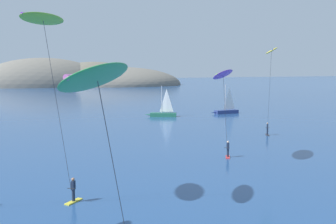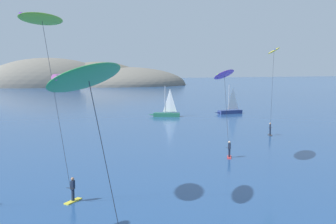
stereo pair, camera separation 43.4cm
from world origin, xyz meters
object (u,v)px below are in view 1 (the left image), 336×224
Objects in this scene: kitesurfer_lime at (47,40)px; sailboat_near at (225,110)px; sailboat_far at (162,113)px; kitesurfer_green at (102,99)px; kitesurfer_yellow at (271,57)px; kitesurfer_purple at (224,80)px.

sailboat_near is at bearing 50.07° from kitesurfer_lime.
sailboat_far is 64.72m from kitesurfer_green.
sailboat_far is 0.50× the size of kitesurfer_yellow.
sailboat_far is 0.64× the size of kitesurfer_purple.
kitesurfer_yellow is (28.14, 30.58, 2.08)m from kitesurfer_green.
kitesurfer_green is 0.77× the size of kitesurfer_lime.
kitesurfer_lime is (-38.33, -45.79, 10.17)m from sailboat_near.
sailboat_near and sailboat_far have the same top height.
sailboat_far is (-13.31, 0.09, 0.00)m from sailboat_near.
sailboat_near is at bearing 70.58° from kitesurfer_yellow.
kitesurfer_green reaches higher than kitesurfer_purple.
kitesurfer_green is at bearing -89.47° from kitesurfer_lime.
kitesurfer_purple is at bearing -144.23° from kitesurfer_yellow.
kitesurfer_purple is 0.73× the size of kitesurfer_lime.
sailboat_near is 70.83m from kitesurfer_green.
kitesurfer_purple is (-21.18, -36.57, 7.30)m from sailboat_near.
sailboat_near is 42.89m from kitesurfer_purple.
sailboat_near is 31.82m from kitesurfer_yellow.
sailboat_far is at bearing 61.39° from kitesurfer_lime.
kitesurfer_lime reaches higher than kitesurfer_yellow.
kitesurfer_green reaches higher than sailboat_far.
sailboat_far is at bearing 67.20° from kitesurfer_green.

